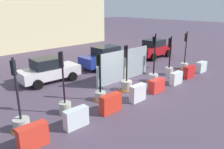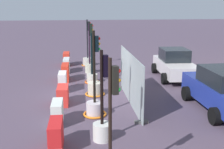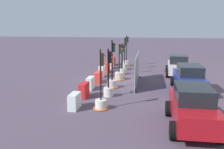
{
  "view_description": "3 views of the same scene",
  "coord_description": "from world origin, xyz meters",
  "px_view_note": "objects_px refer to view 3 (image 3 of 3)",
  "views": [
    {
      "loc": [
        -9.72,
        -8.44,
        5.01
      ],
      "look_at": [
        -0.93,
        0.63,
        1.06
      ],
      "focal_mm": 36.03,
      "sensor_mm": 36.0,
      "label": 1
    },
    {
      "loc": [
        12.59,
        -0.61,
        4.18
      ],
      "look_at": [
        1.5,
        0.77,
        1.36
      ],
      "focal_mm": 45.79,
      "sensor_mm": 36.0,
      "label": 2
    },
    {
      "loc": [
        18.38,
        2.45,
        4.26
      ],
      "look_at": [
        2.23,
        -0.03,
        0.88
      ],
      "focal_mm": 39.39,
      "sensor_mm": 36.0,
      "label": 3
    }
  ],
  "objects_px": {
    "traffic_light_0": "(126,61)",
    "traffic_light_5": "(109,87)",
    "traffic_light_2": "(122,69)",
    "traffic_light_6": "(101,100)",
    "construction_barrier_3": "(102,71)",
    "traffic_light_4": "(112,81)",
    "traffic_light_3": "(119,74)",
    "construction_barrier_6": "(84,90)",
    "construction_barrier_5": "(90,83)",
    "car_blue_estate": "(189,78)",
    "car_red_compact": "(193,107)",
    "construction_barrier_2": "(107,67)",
    "construction_barrier_7": "(75,101)",
    "construction_barrier_4": "(98,77)",
    "car_white_van": "(178,66)",
    "traffic_light_1": "(125,63)",
    "construction_barrier_0": "(113,61)",
    "construction_barrier_1": "(110,64)"
  },
  "relations": [
    {
      "from": "traffic_light_1",
      "to": "construction_barrier_6",
      "type": "height_order",
      "value": "traffic_light_1"
    },
    {
      "from": "car_blue_estate",
      "to": "construction_barrier_6",
      "type": "bearing_deg",
      "value": -69.51
    },
    {
      "from": "traffic_light_6",
      "to": "construction_barrier_2",
      "type": "relative_size",
      "value": 2.63
    },
    {
      "from": "traffic_light_3",
      "to": "construction_barrier_5",
      "type": "distance_m",
      "value": 3.48
    },
    {
      "from": "traffic_light_0",
      "to": "traffic_light_2",
      "type": "xyz_separation_m",
      "value": [
        4.39,
        0.05,
        -0.02
      ]
    },
    {
      "from": "construction_barrier_2",
      "to": "construction_barrier_3",
      "type": "bearing_deg",
      "value": -2.08
    },
    {
      "from": "traffic_light_1",
      "to": "car_red_compact",
      "type": "bearing_deg",
      "value": 17.79
    },
    {
      "from": "construction_barrier_3",
      "to": "car_blue_estate",
      "type": "bearing_deg",
      "value": 61.82
    },
    {
      "from": "traffic_light_1",
      "to": "construction_barrier_4",
      "type": "height_order",
      "value": "traffic_light_1"
    },
    {
      "from": "construction_barrier_7",
      "to": "construction_barrier_3",
      "type": "bearing_deg",
      "value": -179.27
    },
    {
      "from": "car_blue_estate",
      "to": "construction_barrier_3",
      "type": "bearing_deg",
      "value": -118.18
    },
    {
      "from": "construction_barrier_3",
      "to": "traffic_light_4",
      "type": "bearing_deg",
      "value": 22.45
    },
    {
      "from": "traffic_light_2",
      "to": "traffic_light_6",
      "type": "height_order",
      "value": "traffic_light_6"
    },
    {
      "from": "traffic_light_0",
      "to": "construction_barrier_6",
      "type": "relative_size",
      "value": 2.95
    },
    {
      "from": "traffic_light_0",
      "to": "traffic_light_5",
      "type": "bearing_deg",
      "value": -0.06
    },
    {
      "from": "construction_barrier_6",
      "to": "car_white_van",
      "type": "bearing_deg",
      "value": 140.73
    },
    {
      "from": "construction_barrier_1",
      "to": "traffic_light_5",
      "type": "bearing_deg",
      "value": 8.43
    },
    {
      "from": "construction_barrier_3",
      "to": "construction_barrier_4",
      "type": "bearing_deg",
      "value": 2.7
    },
    {
      "from": "construction_barrier_7",
      "to": "construction_barrier_1",
      "type": "bearing_deg",
      "value": -179.86
    },
    {
      "from": "traffic_light_3",
      "to": "construction_barrier_5",
      "type": "bearing_deg",
      "value": -26.23
    },
    {
      "from": "construction_barrier_2",
      "to": "construction_barrier_7",
      "type": "relative_size",
      "value": 1.15
    },
    {
      "from": "car_red_compact",
      "to": "construction_barrier_7",
      "type": "bearing_deg",
      "value": -105.09
    },
    {
      "from": "traffic_light_5",
      "to": "car_white_van",
      "type": "relative_size",
      "value": 0.7
    },
    {
      "from": "construction_barrier_1",
      "to": "car_white_van",
      "type": "relative_size",
      "value": 0.27
    },
    {
      "from": "traffic_light_2",
      "to": "construction_barrier_6",
      "type": "xyz_separation_m",
      "value": [
        7.1,
        -1.46,
        -0.02
      ]
    },
    {
      "from": "traffic_light_2",
      "to": "construction_barrier_3",
      "type": "xyz_separation_m",
      "value": [
        1.35,
        -1.51,
        0.01
      ]
    },
    {
      "from": "construction_barrier_2",
      "to": "car_red_compact",
      "type": "xyz_separation_m",
      "value": [
        11.21,
        5.56,
        0.44
      ]
    },
    {
      "from": "traffic_light_3",
      "to": "construction_barrier_1",
      "type": "relative_size",
      "value": 2.54
    },
    {
      "from": "traffic_light_3",
      "to": "construction_barrier_6",
      "type": "distance_m",
      "value": 5.19
    },
    {
      "from": "traffic_light_4",
      "to": "car_blue_estate",
      "type": "bearing_deg",
      "value": 88.67
    },
    {
      "from": "construction_barrier_7",
      "to": "construction_barrier_2",
      "type": "bearing_deg",
      "value": -179.84
    },
    {
      "from": "car_blue_estate",
      "to": "traffic_light_2",
      "type": "bearing_deg",
      "value": -134.49
    },
    {
      "from": "construction_barrier_3",
      "to": "construction_barrier_5",
      "type": "height_order",
      "value": "construction_barrier_3"
    },
    {
      "from": "traffic_light_1",
      "to": "construction_barrier_4",
      "type": "xyz_separation_m",
      "value": [
        5.47,
        -1.41,
        -0.24
      ]
    },
    {
      "from": "construction_barrier_6",
      "to": "traffic_light_0",
      "type": "bearing_deg",
      "value": 173.01
    },
    {
      "from": "car_red_compact",
      "to": "traffic_light_5",
      "type": "bearing_deg",
      "value": -133.07
    },
    {
      "from": "traffic_light_2",
      "to": "construction_barrier_2",
      "type": "relative_size",
      "value": 2.29
    },
    {
      "from": "construction_barrier_6",
      "to": "traffic_light_4",
      "type": "bearing_deg",
      "value": 152.17
    },
    {
      "from": "traffic_light_2",
      "to": "traffic_light_1",
      "type": "bearing_deg",
      "value": -179.72
    },
    {
      "from": "construction_barrier_0",
      "to": "construction_barrier_2",
      "type": "height_order",
      "value": "construction_barrier_2"
    },
    {
      "from": "traffic_light_6",
      "to": "construction_barrier_3",
      "type": "bearing_deg",
      "value": -169.29
    },
    {
      "from": "construction_barrier_2",
      "to": "construction_barrier_5",
      "type": "height_order",
      "value": "construction_barrier_2"
    },
    {
      "from": "traffic_light_5",
      "to": "traffic_light_6",
      "type": "bearing_deg",
      "value": -0.37
    },
    {
      "from": "traffic_light_3",
      "to": "car_blue_estate",
      "type": "height_order",
      "value": "traffic_light_3"
    },
    {
      "from": "traffic_light_2",
      "to": "car_red_compact",
      "type": "distance_m",
      "value": 11.39
    },
    {
      "from": "traffic_light_6",
      "to": "construction_barrier_3",
      "type": "xyz_separation_m",
      "value": [
        -7.6,
        -1.44,
        0.0
      ]
    },
    {
      "from": "traffic_light_2",
      "to": "construction_barrier_2",
      "type": "bearing_deg",
      "value": -112.5
    },
    {
      "from": "traffic_light_6",
      "to": "construction_barrier_6",
      "type": "relative_size",
      "value": 2.89
    },
    {
      "from": "construction_barrier_5",
      "to": "car_blue_estate",
      "type": "relative_size",
      "value": 0.24
    },
    {
      "from": "construction_barrier_2",
      "to": "construction_barrier_4",
      "type": "distance_m",
      "value": 3.82
    }
  ]
}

